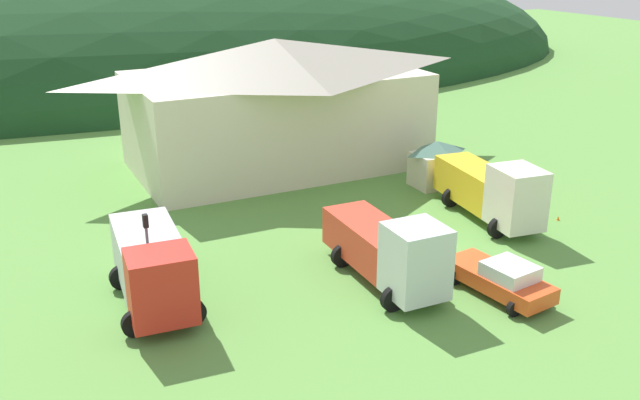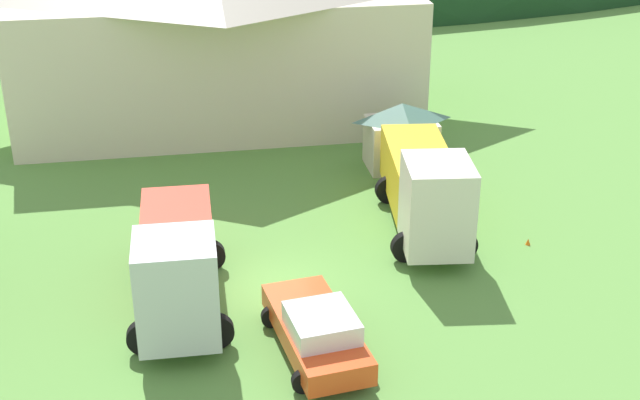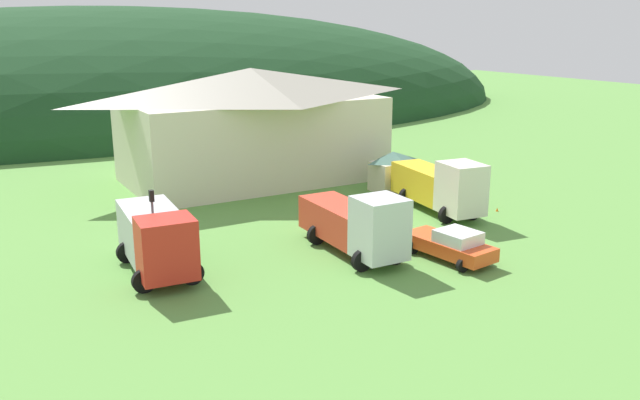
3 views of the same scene
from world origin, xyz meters
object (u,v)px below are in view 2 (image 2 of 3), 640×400
(depot_building, at_px, (215,27))
(play_shed_cream, at_px, (401,134))
(service_pickup_orange, at_px, (317,330))
(traffic_cone_near_pickup, at_px, (528,245))
(tow_truck_silver, at_px, (177,263))
(heavy_rig_striped, at_px, (426,187))

(depot_building, height_order, play_shed_cream, depot_building)
(service_pickup_orange, distance_m, traffic_cone_near_pickup, 10.21)
(play_shed_cream, distance_m, tow_truck_silver, 14.09)
(tow_truck_silver, distance_m, traffic_cone_near_pickup, 12.80)
(play_shed_cream, height_order, heavy_rig_striped, heavy_rig_striped)
(heavy_rig_striped, bearing_deg, traffic_cone_near_pickup, 71.25)
(tow_truck_silver, relative_size, heavy_rig_striped, 0.94)
(depot_building, height_order, heavy_rig_striped, depot_building)
(depot_building, bearing_deg, heavy_rig_striped, -65.92)
(heavy_rig_striped, distance_m, service_pickup_orange, 8.79)
(service_pickup_orange, bearing_deg, heavy_rig_striped, 135.73)
(depot_building, relative_size, traffic_cone_near_pickup, 43.04)
(service_pickup_orange, height_order, traffic_cone_near_pickup, service_pickup_orange)
(depot_building, xyz_separation_m, tow_truck_silver, (-2.51, -18.58, -2.68))
(play_shed_cream, bearing_deg, tow_truck_silver, -133.82)
(depot_building, xyz_separation_m, play_shed_cream, (7.24, -8.42, -2.92))
(service_pickup_orange, bearing_deg, traffic_cone_near_pickup, 114.24)
(heavy_rig_striped, bearing_deg, depot_building, -149.13)
(tow_truck_silver, bearing_deg, depot_building, 173.48)
(traffic_cone_near_pickup, bearing_deg, heavy_rig_striped, 154.45)
(tow_truck_silver, bearing_deg, heavy_rig_striped, 114.98)
(depot_building, distance_m, play_shed_cream, 11.48)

